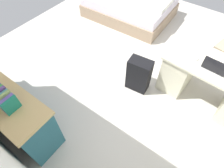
% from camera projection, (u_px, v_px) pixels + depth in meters
% --- Properties ---
extents(ground_plane, '(5.73, 5.73, 0.00)m').
position_uv_depth(ground_plane, '(136.00, 69.00, 3.51)').
color(ground_plane, beige).
extents(desk, '(1.48, 0.75, 0.72)m').
position_uv_depth(desk, '(210.00, 83.00, 2.82)').
color(desk, beige).
rests_on(desk, ground_plane).
extents(credenza, '(1.80, 0.48, 0.79)m').
position_uv_depth(credenza, '(2.00, 105.00, 2.56)').
color(credenza, '#235B6B').
rests_on(credenza, ground_plane).
extents(bed, '(1.95, 1.47, 0.58)m').
position_uv_depth(bed, '(130.00, 6.00, 4.44)').
color(bed, gray).
rests_on(bed, ground_plane).
extents(suitcase_black, '(0.38, 0.26, 0.60)m').
position_uv_depth(suitcase_black, '(139.00, 75.00, 3.02)').
color(suitcase_black, black).
rests_on(suitcase_black, ground_plane).
extents(laptop, '(0.32, 0.24, 0.21)m').
position_uv_depth(laptop, '(215.00, 67.00, 2.48)').
color(laptop, '#B7B7BC').
rests_on(laptop, desk).
extents(computer_mouse, '(0.07, 0.10, 0.03)m').
position_uv_depth(computer_mouse, '(197.00, 58.00, 2.63)').
color(computer_mouse, white).
rests_on(computer_mouse, desk).
extents(book_row, '(0.35, 0.17, 0.23)m').
position_uv_depth(book_row, '(1.00, 97.00, 2.04)').
color(book_row, '#19735E').
rests_on(book_row, credenza).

